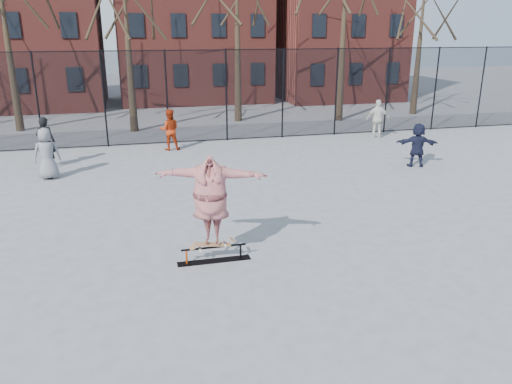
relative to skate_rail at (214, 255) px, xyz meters
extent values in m
plane|color=slate|center=(1.40, -0.91, -0.14)|extent=(100.00, 100.00, 0.00)
cube|color=black|center=(0.00, 0.00, -0.13)|extent=(1.60, 0.24, 0.01)
cylinder|color=#C83E0B|center=(-0.59, 0.00, 0.03)|extent=(0.04, 0.04, 0.33)
cylinder|color=black|center=(0.59, 0.00, 0.03)|extent=(0.04, 0.04, 0.33)
cylinder|color=black|center=(0.00, 0.00, 0.19)|extent=(1.41, 0.05, 0.05)
imported|color=#6B3585|center=(-0.03, 0.00, 1.28)|extent=(2.45, 1.32, 1.92)
imported|color=slate|center=(-4.36, 7.56, 0.73)|extent=(0.92, 0.66, 1.74)
imported|color=black|center=(-4.60, 9.15, 0.79)|extent=(0.78, 0.63, 1.86)
imported|color=#9A280D|center=(-0.05, 10.83, 0.71)|extent=(0.87, 0.71, 1.70)
imported|color=silver|center=(9.42, 10.91, 0.75)|extent=(1.12, 0.77, 1.77)
imported|color=#181A30|center=(8.49, 5.99, 0.66)|extent=(1.56, 0.96, 1.60)
cylinder|color=black|center=(-5.20, 12.09, 1.86)|extent=(0.07, 0.07, 4.00)
cylinder|color=black|center=(-2.60, 12.09, 1.86)|extent=(0.07, 0.07, 4.00)
cylinder|color=black|center=(0.00, 12.09, 1.86)|extent=(0.07, 0.07, 4.00)
cylinder|color=black|center=(2.60, 12.09, 1.86)|extent=(0.07, 0.07, 4.00)
cylinder|color=black|center=(5.20, 12.09, 1.86)|extent=(0.07, 0.07, 4.00)
cylinder|color=black|center=(7.80, 12.09, 1.86)|extent=(0.07, 0.07, 4.00)
cylinder|color=black|center=(10.40, 12.09, 1.86)|extent=(0.07, 0.07, 4.00)
cylinder|color=black|center=(13.00, 12.09, 1.86)|extent=(0.07, 0.07, 4.00)
cylinder|color=black|center=(15.60, 12.09, 1.86)|extent=(0.07, 0.07, 4.00)
cube|color=black|center=(1.40, 12.09, 1.86)|extent=(34.00, 0.01, 4.00)
cylinder|color=black|center=(1.40, 12.09, 3.82)|extent=(34.00, 0.04, 0.04)
cone|color=black|center=(-7.10, 16.89, 2.17)|extent=(0.40, 0.40, 4.62)
cone|color=black|center=(-1.60, 15.59, 2.17)|extent=(0.40, 0.40, 4.62)
cone|color=black|center=(3.90, 16.89, 2.17)|extent=(0.40, 0.40, 4.62)
cone|color=black|center=(9.40, 15.59, 2.17)|extent=(0.40, 0.40, 4.62)
cone|color=black|center=(14.90, 16.89, 2.17)|extent=(0.40, 0.40, 4.62)
cube|color=maroon|center=(-7.60, 25.09, 5.86)|extent=(9.00, 7.00, 12.00)
cube|color=maroon|center=(2.90, 25.09, 6.36)|extent=(10.00, 7.00, 13.00)
cube|color=maroon|center=(12.90, 25.09, 5.36)|extent=(8.00, 7.00, 11.00)
camera|label=1|loc=(-1.50, -9.81, 4.71)|focal=35.00mm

